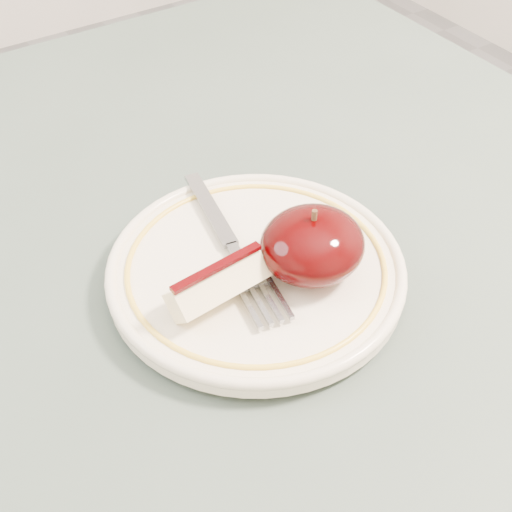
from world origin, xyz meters
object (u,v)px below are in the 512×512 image
table (203,364)px  plate (256,270)px  fork (232,246)px  apple_half (312,245)px

table → plate: 0.11m
table → fork: bearing=11.7°
plate → fork: bearing=105.0°
plate → fork: fork is taller
plate → table: bearing=159.2°
table → fork: (0.04, 0.01, 0.11)m
plate → fork: size_ratio=1.24×
apple_half → table: bearing=151.3°
apple_half → fork: (-0.04, 0.05, -0.02)m
table → apple_half: 0.16m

